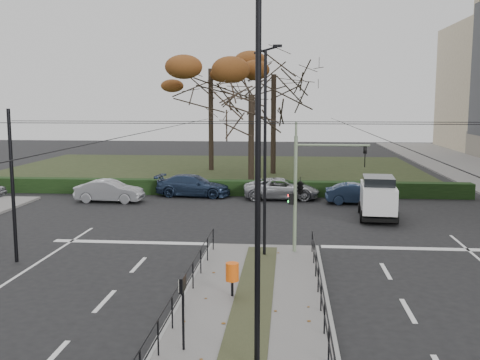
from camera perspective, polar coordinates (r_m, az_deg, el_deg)
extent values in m
plane|color=black|center=(19.65, 1.70, -10.61)|extent=(140.00, 140.00, 0.00)
cube|color=slate|center=(17.28, 1.20, -13.03)|extent=(4.40, 15.00, 0.14)
cube|color=#232C16|center=(51.47, -2.89, 1.03)|extent=(38.00, 26.00, 0.10)
cube|color=black|center=(38.30, -5.65, -0.72)|extent=(38.00, 1.00, 1.00)
cylinder|color=black|center=(23.51, -2.74, -6.00)|extent=(0.04, 0.04, 0.90)
cylinder|color=black|center=(23.32, 7.35, -6.17)|extent=(0.04, 0.04, 0.90)
cylinder|color=black|center=(17.12, -5.77, -9.83)|extent=(0.04, 13.20, 0.04)
cylinder|color=black|center=(16.86, 8.27, -10.16)|extent=(0.04, 13.20, 0.04)
cylinder|color=black|center=(23.42, -22.10, -0.62)|extent=(0.14, 0.14, 6.00)
cylinder|color=black|center=(19.64, 1.94, 5.74)|extent=(20.00, 0.02, 0.02)
cylinder|color=black|center=(21.64, 2.23, 5.95)|extent=(20.00, 0.02, 0.02)
cylinder|color=black|center=(17.24, -10.35, 4.64)|extent=(0.02, 34.00, 0.02)
cylinder|color=black|center=(16.81, 13.41, 4.47)|extent=(0.02, 34.00, 0.02)
cylinder|color=gray|center=(22.91, 5.63, -1.47)|extent=(0.15, 0.15, 4.76)
cylinder|color=gray|center=(22.73, 9.40, 3.51)|extent=(2.93, 0.09, 0.09)
imported|color=black|center=(22.90, 12.57, 2.30)|extent=(0.15, 0.18, 0.82)
imported|color=black|center=(22.85, 6.15, -0.57)|extent=(0.61, 1.85, 0.73)
cube|color=black|center=(22.94, 5.21, -1.91)|extent=(0.20, 0.15, 0.46)
sphere|color=#FF0C0C|center=(22.91, 4.99, -1.57)|extent=(0.10, 0.10, 0.10)
sphere|color=#0CE533|center=(22.95, 4.98, -2.18)|extent=(0.10, 0.10, 0.10)
cylinder|color=black|center=(18.11, -0.79, -10.90)|extent=(0.08, 0.08, 0.53)
cylinder|color=#EE580E|center=(17.95, -0.79, -9.32)|extent=(0.42, 0.42, 0.58)
cylinder|color=black|center=(14.31, -5.80, -13.49)|extent=(0.06, 0.06, 1.79)
cube|color=black|center=(14.04, -5.84, -10.42)|extent=(0.09, 0.49, 0.38)
cube|color=silver|center=(14.05, -6.06, -10.41)|extent=(0.02, 0.43, 0.31)
cylinder|color=black|center=(12.34, 1.82, -0.33)|extent=(0.13, 0.13, 8.68)
cylinder|color=black|center=(22.09, 2.55, 2.56)|extent=(0.12, 0.12, 8.08)
cube|color=black|center=(22.08, 3.83, 13.44)|extent=(0.35, 0.14, 0.10)
imported|color=#9FA0A6|center=(36.15, -13.12, -1.09)|extent=(4.27, 1.62, 1.39)
imported|color=#1E2D48|center=(37.44, -4.76, -0.57)|extent=(5.12, 2.49, 1.44)
imported|color=#9FA0A6|center=(36.37, 4.24, -0.88)|extent=(4.97, 2.46, 1.36)
cube|color=silver|center=(31.11, 13.83, -1.68)|extent=(2.09, 4.25, 1.33)
cube|color=black|center=(30.99, 13.88, -0.22)|extent=(1.79, 2.40, 0.62)
cube|color=black|center=(31.26, 13.78, -3.25)|extent=(2.13, 4.34, 0.18)
cylinder|color=black|center=(30.00, 15.60, -3.73)|extent=(0.28, 0.68, 0.66)
cylinder|color=black|center=(29.88, 12.29, -3.66)|extent=(0.28, 0.68, 0.66)
cylinder|color=black|center=(32.66, 15.15, -2.77)|extent=(0.28, 0.68, 0.66)
cylinder|color=black|center=(32.54, 12.11, -2.71)|extent=(0.28, 0.68, 0.66)
cylinder|color=black|center=(50.84, -2.97, 6.13)|extent=(0.44, 0.44, 9.07)
ellipsoid|color=#582D14|center=(50.90, -3.01, 11.24)|extent=(9.49, 9.49, 5.70)
cylinder|color=black|center=(48.32, 3.42, 5.67)|extent=(0.44, 0.44, 8.46)
cylinder|color=black|center=(41.91, 1.15, 4.10)|extent=(0.44, 0.44, 6.67)
imported|color=#1E2D48|center=(35.30, 11.79, -1.37)|extent=(3.84, 1.36, 1.26)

